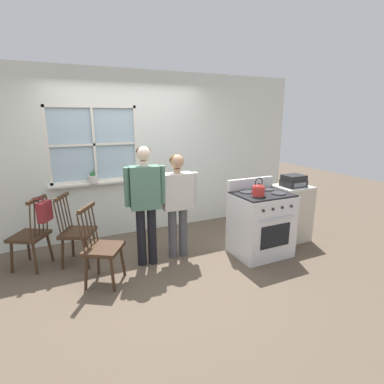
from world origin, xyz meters
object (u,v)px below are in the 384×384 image
at_px(side_counter, 290,213).
at_px(chair_center_cluster, 76,232).
at_px(chair_near_wall, 102,248).
at_px(person_teen_center, 177,197).
at_px(kettle, 258,189).
at_px(handbag, 44,211).
at_px(potted_plant, 93,178).
at_px(person_elderly_left, 145,196).
at_px(stove, 261,223).
at_px(stereo, 294,181).
at_px(chair_by_window, 31,236).

bearing_deg(side_counter, chair_center_cluster, 169.52).
relative_size(chair_near_wall, person_teen_center, 0.66).
distance_m(chair_near_wall, kettle, 2.14).
relative_size(chair_near_wall, kettle, 3.94).
bearing_deg(handbag, potted_plant, 45.78).
bearing_deg(person_elderly_left, person_teen_center, 14.21).
bearing_deg(stove, kettle, -143.23).
relative_size(person_elderly_left, person_teen_center, 1.09).
bearing_deg(person_elderly_left, handbag, 168.69).
bearing_deg(stove, chair_near_wall, 175.74).
bearing_deg(potted_plant, person_elderly_left, -67.09).
relative_size(chair_near_wall, chair_center_cluster, 1.00).
xyz_separation_m(potted_plant, handbag, (-0.71, -0.73, -0.23)).
bearing_deg(stove, stereo, 15.63).
relative_size(chair_by_window, person_elderly_left, 0.60).
xyz_separation_m(kettle, side_counter, (0.95, 0.37, -0.57)).
distance_m(person_teen_center, side_counter, 1.95).
height_order(chair_near_wall, stereo, stereo).
distance_m(person_elderly_left, side_counter, 2.43).
distance_m(stove, kettle, 0.59).
bearing_deg(chair_by_window, stereo, 110.25).
xyz_separation_m(chair_center_cluster, potted_plant, (0.36, 0.74, 0.58)).
distance_m(stove, side_counter, 0.81).
bearing_deg(stove, person_elderly_left, 165.91).
distance_m(person_teen_center, stereo, 1.91).
xyz_separation_m(stove, kettle, (-0.18, -0.13, 0.55)).
bearing_deg(chair_center_cluster, handbag, 115.17).
xyz_separation_m(person_teen_center, stereo, (1.89, -0.23, 0.10)).
height_order(chair_near_wall, potted_plant, potted_plant).
xyz_separation_m(chair_by_window, chair_near_wall, (0.78, -0.80, 0.00)).
bearing_deg(stove, chair_by_window, 162.22).
bearing_deg(kettle, chair_near_wall, 171.72).
bearing_deg(stereo, person_elderly_left, 175.62).
bearing_deg(stereo, kettle, -159.90).
bearing_deg(stereo, side_counter, 90.00).
xyz_separation_m(potted_plant, side_counter, (2.86, -1.33, -0.58)).
distance_m(stove, stereo, 0.96).
bearing_deg(person_teen_center, stereo, -4.26).
xyz_separation_m(person_elderly_left, potted_plant, (-0.50, 1.17, 0.06)).
relative_size(person_elderly_left, stereo, 4.75).
bearing_deg(side_counter, chair_by_window, 169.17).
distance_m(potted_plant, handbag, 1.05).
height_order(chair_near_wall, kettle, kettle).
relative_size(chair_by_window, handbag, 3.17).
bearing_deg(kettle, side_counter, 21.20).
bearing_deg(person_elderly_left, side_counter, 4.83).
relative_size(handbag, stereo, 0.90).
bearing_deg(potted_plant, stereo, -25.31).
relative_size(person_elderly_left, kettle, 6.54).
height_order(person_teen_center, kettle, person_teen_center).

